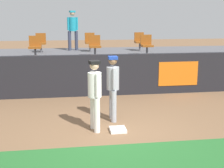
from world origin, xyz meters
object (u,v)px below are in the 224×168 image
at_px(seat_back_center, 90,41).
at_px(seat_back_right, 140,40).
at_px(seat_front_center, 95,45).
at_px(seat_back_left, 41,42).
at_px(spectator_hooded, 73,28).
at_px(seat_front_left, 35,45).
at_px(first_base, 118,130).
at_px(player_fielder_home, 95,91).
at_px(player_runner_visitor, 113,84).
at_px(seat_front_right, 147,44).

bearing_deg(seat_back_center, seat_back_right, 0.00).
xyz_separation_m(seat_back_right, seat_front_center, (-2.26, -1.80, 0.00)).
distance_m(seat_back_left, spectator_hooded, 1.65).
bearing_deg(seat_back_right, seat_front_left, -158.52).
distance_m(first_base, seat_front_left, 5.91).
relative_size(player_fielder_home, seat_back_right, 2.12).
bearing_deg(seat_front_left, player_runner_visitor, -60.60).
bearing_deg(first_base, player_runner_visitor, 89.72).
distance_m(player_runner_visitor, spectator_hooded, 6.81).
relative_size(player_fielder_home, spectator_hooded, 0.98).
relative_size(seat_back_right, spectator_hooded, 0.46).
relative_size(seat_back_left, seat_back_right, 1.00).
bearing_deg(player_runner_visitor, spectator_hooded, -172.78).
distance_m(seat_back_left, seat_front_right, 4.71).
bearing_deg(seat_front_center, seat_back_center, 91.51).
xyz_separation_m(seat_back_right, seat_back_center, (-2.30, -0.00, -0.00)).
height_order(seat_back_left, seat_front_center, same).
distance_m(player_fielder_home, player_runner_visitor, 0.90).
height_order(seat_back_left, seat_back_center, same).
bearing_deg(first_base, seat_back_right, 72.59).
bearing_deg(first_base, player_fielder_home, 163.01).
relative_size(player_runner_visitor, seat_front_left, 2.12).
relative_size(player_runner_visitor, seat_back_left, 2.12).
distance_m(first_base, seat_front_center, 5.40).
height_order(seat_back_center, spectator_hooded, spectator_hooded).
relative_size(seat_front_left, seat_front_center, 1.00).
xyz_separation_m(seat_back_right, seat_front_left, (-4.57, -1.80, 0.00)).
relative_size(player_fielder_home, seat_back_left, 2.12).
distance_m(player_fielder_home, seat_back_center, 6.81).
bearing_deg(seat_front_center, first_base, -89.08).
bearing_deg(first_base, seat_front_left, 115.02).
relative_size(first_base, seat_front_right, 0.48).
relative_size(player_fielder_home, seat_front_left, 2.12).
xyz_separation_m(seat_back_left, seat_back_right, (4.49, -0.00, -0.00)).
bearing_deg(player_fielder_home, seat_back_right, 145.70).
bearing_deg(seat_back_right, player_fielder_home, -111.97).
distance_m(first_base, seat_back_center, 7.14).
relative_size(player_runner_visitor, seat_back_center, 2.12).
distance_m(seat_back_center, seat_front_center, 1.80).
height_order(first_base, seat_back_left, seat_back_left).
bearing_deg(seat_front_right, seat_back_center, 140.38).
xyz_separation_m(seat_back_left, seat_front_right, (4.36, -1.80, 0.00)).
distance_m(seat_back_left, seat_front_left, 1.80).
distance_m(seat_back_left, seat_front_center, 2.86).
relative_size(first_base, player_runner_visitor, 0.22).
distance_m(seat_back_right, seat_front_left, 4.91).
distance_m(player_fielder_home, seat_front_right, 5.65).
xyz_separation_m(player_fielder_home, seat_back_right, (2.73, 6.77, 0.69)).
xyz_separation_m(player_runner_visitor, seat_back_right, (2.17, 6.06, 0.68)).
height_order(first_base, seat_front_right, seat_front_right).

